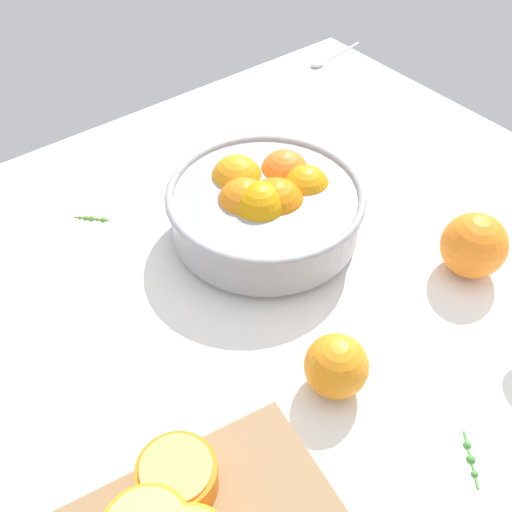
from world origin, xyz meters
TOP-DOWN VIEW (x-y plane):
  - ground_plane at (0.00, 0.00)cm, footprint 114.38×93.89cm
  - fruit_bowl at (8.18, 7.98)cm, footprint 26.89×26.89cm
  - orange_half_0 at (-21.84, -16.16)cm, footprint 7.79×7.79cm
  - loose_orange_1 at (24.93, -14.05)cm, footprint 8.60×8.60cm
  - loose_orange_2 at (-1.50, -16.45)cm, footprint 7.18×7.18cm
  - spoon at (49.87, 40.06)cm, footprint 14.82×3.45cm
  - herb_sprig_0 at (-9.68, 25.64)cm, footprint 3.84×4.01cm
  - herb_sprig_1 at (3.49, -31.61)cm, footprint 4.17×5.10cm

SIDE VIEW (x-z plane):
  - ground_plane at x=0.00cm, z-range -3.00..0.00cm
  - herb_sprig_1 at x=3.49cm, z-range -0.22..0.76cm
  - herb_sprig_0 at x=-9.68cm, z-range -0.22..0.78cm
  - spoon at x=49.87cm, z-range -0.07..0.93cm
  - orange_half_0 at x=-21.84cm, z-range 1.30..5.06cm
  - loose_orange_2 at x=-1.50cm, z-range 0.00..7.18cm
  - loose_orange_1 at x=24.93cm, z-range 0.00..8.60cm
  - fruit_bowl at x=8.18cm, z-range -0.20..9.98cm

